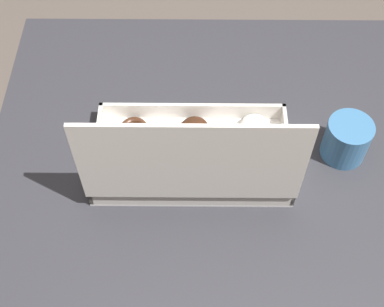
{
  "coord_description": "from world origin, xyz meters",
  "views": [
    {
      "loc": [
        0.05,
        0.68,
        1.69
      ],
      "look_at": [
        0.06,
        0.03,
        0.76
      ],
      "focal_mm": 50.0,
      "sensor_mm": 36.0,
      "label": 1
    }
  ],
  "objects": [
    {
      "name": "donut_box",
      "position": [
        0.05,
        0.06,
        0.8
      ],
      "size": [
        0.41,
        0.24,
        0.27
      ],
      "color": "white",
      "rests_on": "dining_table"
    },
    {
      "name": "ground_plane",
      "position": [
        0.0,
        0.0,
        0.0
      ],
      "size": [
        8.0,
        8.0,
        0.0
      ],
      "primitive_type": "plane",
      "color": "#564C44"
    },
    {
      "name": "dining_table",
      "position": [
        0.0,
        0.0,
        0.63
      ],
      "size": [
        1.0,
        0.84,
        0.74
      ],
      "color": "#2D2D33",
      "rests_on": "ground_plane"
    },
    {
      "name": "coffee_mug",
      "position": [
        -0.27,
        0.01,
        0.79
      ],
      "size": [
        0.1,
        0.1,
        0.09
      ],
      "color": "teal",
      "rests_on": "dining_table"
    }
  ]
}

